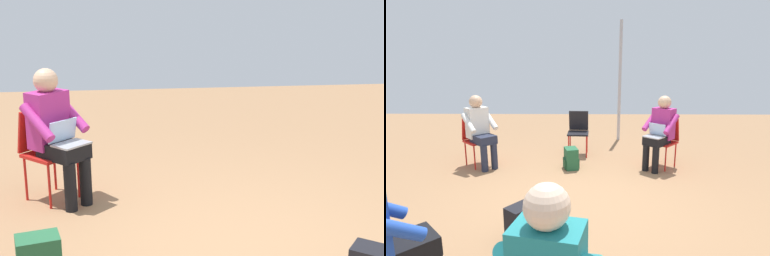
# 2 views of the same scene
# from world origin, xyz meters

# --- Properties ---
(chair_southeast) EXTENTS (0.59, 0.58, 0.85)m
(chair_southeast) POSITION_xyz_m (1.55, -1.44, 0.50)
(chair_southeast) COLOR red
(chair_southeast) RESTS_ON ground
(person_with_laptop) EXTENTS (0.64, 0.64, 1.24)m
(person_with_laptop) POSITION_xyz_m (1.42, -1.32, 0.69)
(person_with_laptop) COLOR black
(person_with_laptop) RESTS_ON ground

